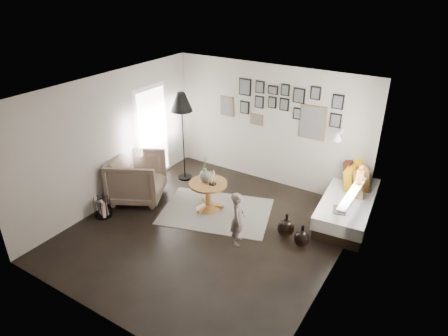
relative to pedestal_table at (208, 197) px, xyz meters
The scene contains 23 objects.
ground 0.84m from the pedestal_table, 57.87° to the right, with size 4.80×4.80×0.00m, color black.
wall_back 2.06m from the pedestal_table, 76.35° to the left, with size 4.50×4.50×0.00m, color gray.
wall_front 3.26m from the pedestal_table, 82.20° to the right, with size 4.50×4.50×0.00m, color gray.
wall_left 2.20m from the pedestal_table, 159.91° to the right, with size 4.80×4.80×0.00m, color gray.
wall_right 2.94m from the pedestal_table, 14.07° to the right, with size 4.80×4.80×0.00m, color gray.
ceiling 2.46m from the pedestal_table, 57.87° to the right, with size 4.80×4.80×0.00m, color white.
door_left 2.05m from the pedestal_table, 163.69° to the left, with size 0.00×2.14×2.14m.
window_right 2.76m from the pedestal_table, 14.52° to the left, with size 0.15×1.32×1.30m.
gallery_wall 2.37m from the pedestal_table, 67.56° to the left, with size 2.74×0.03×1.08m.
wall_sconce 2.73m from the pedestal_table, 36.63° to the left, with size 0.18×0.36×0.16m.
rug 0.33m from the pedestal_table, ahead, with size 2.08×1.46×0.01m, color #B2AF9C.
pedestal_table is the anchor object (origin of this frame).
vase 0.49m from the pedestal_table, 165.96° to the left, with size 0.21×0.21×0.53m.
candles 0.46m from the pedestal_table, ahead, with size 0.13×0.13×0.28m.
daybed 2.71m from the pedestal_table, 26.74° to the left, with size 1.06×2.15×1.00m.
magazine_on_daybed 2.49m from the pedestal_table, 13.26° to the left, with size 0.23×0.31×0.02m, color black.
armchair 1.53m from the pedestal_table, 163.73° to the right, with size 1.02×1.05×0.95m, color brown.
armchair_cushion 1.49m from the pedestal_table, 165.26° to the right, with size 0.43×0.43×0.11m, color white.
floor_lamp 2.04m from the pedestal_table, 145.96° to the left, with size 0.47×0.47×2.00m.
magazine_basket 2.04m from the pedestal_table, 140.63° to the right, with size 0.37×0.37×0.39m.
demijohn_large 1.68m from the pedestal_table, ahead, with size 0.30×0.30×0.45m.
demijohn_small 2.04m from the pedestal_table, ahead, with size 0.27×0.27×0.41m.
child 1.25m from the pedestal_table, 31.83° to the right, with size 0.36×0.24×0.99m, color #6C5A55.
Camera 1 is at (3.43, -4.91, 4.28)m, focal length 32.00 mm.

